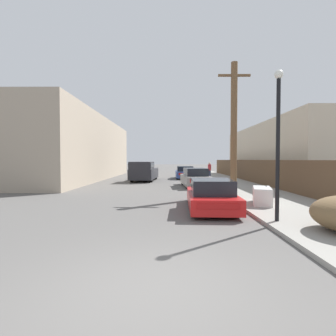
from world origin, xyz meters
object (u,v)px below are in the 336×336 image
Objects in this scene: pickup_truck at (144,171)px; car_parked_mid at (195,178)px; utility_pole at (234,127)px; discarded_fridge at (262,196)px; car_parked_far at (185,173)px; pedestrian at (209,170)px; street_lamp at (278,134)px; parked_sports_car_red at (211,195)px.

car_parked_mid is at bearing 134.03° from pickup_truck.
utility_pole reaches higher than car_parked_mid.
pickup_truck reaches higher than discarded_fridge.
pickup_truck is (-6.31, 13.38, 0.44)m from discarded_fridge.
pickup_truck is (-4.01, -3.22, 0.29)m from car_parked_far.
pickup_truck is at bearing -156.13° from pedestrian.
discarded_fridge is 3.88m from street_lamp.
pedestrian is (0.55, 12.48, -2.92)m from utility_pole.
car_parked_mid is at bearing 96.96° from street_lamp.
street_lamp reaches higher than pedestrian.
pickup_truck is at bearing 108.55° from parked_sports_car_red.
pickup_truck is 3.49× the size of pedestrian.
parked_sports_car_red is at bearing 109.97° from pickup_truck.
utility_pole is (1.98, 4.38, 3.30)m from parked_sports_car_red.
car_parked_far is 2.61m from pedestrian.
utility_pole is at bearing -81.28° from car_parked_far.
discarded_fridge is at bearing -90.97° from pedestrian.
parked_sports_car_red is 1.01× the size of street_lamp.
car_parked_mid is 1.01× the size of street_lamp.
utility_pole is (-0.28, 3.81, 3.39)m from discarded_fridge.
utility_pole is (2.02, -12.79, 3.24)m from car_parked_far.
car_parked_mid is (-2.02, 8.31, 0.17)m from discarded_fridge.
pickup_truck reaches higher than car_parked_mid.
car_parked_far is (-2.30, 16.59, 0.15)m from discarded_fridge.
parked_sports_car_red is 0.82× the size of pickup_truck.
street_lamp is at bearing -85.41° from car_parked_far.
parked_sports_car_red is 14.53m from pickup_truck.
pedestrian is at bearing 87.46° from utility_pole.
pedestrian is (2.54, 16.87, 0.38)m from parked_sports_car_red.
pedestrian reaches higher than discarded_fridge.
street_lamp reaches higher than pickup_truck.
car_parked_mid is 6.65m from pickup_truck.
utility_pole is (1.74, -4.50, 3.22)m from car_parked_mid.
street_lamp is (1.67, -19.66, 2.15)m from car_parked_far.
pickup_truck is 11.69m from utility_pole.
parked_sports_car_red is 0.99× the size of car_parked_mid.
car_parked_far is at bearing 98.98° from utility_pole.
pickup_truck is 1.23× the size of street_lamp.
car_parked_mid is 8.31m from pedestrian.
street_lamp is at bearing -92.68° from pedestrian.
pedestrian is at bearing -6.99° from car_parked_far.
car_parked_far is (-0.28, 8.29, -0.02)m from car_parked_mid.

